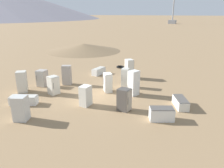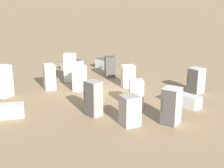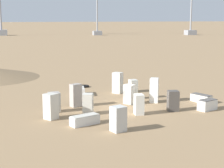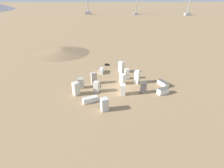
{
  "view_description": "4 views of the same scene",
  "coord_description": "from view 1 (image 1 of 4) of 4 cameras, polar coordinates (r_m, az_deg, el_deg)",
  "views": [
    {
      "loc": [
        -7.5,
        13.88,
        6.14
      ],
      "look_at": [
        -1.04,
        -1.06,
        0.8
      ],
      "focal_mm": 35.0,
      "sensor_mm": 36.0,
      "label": 1
    },
    {
      "loc": [
        17.48,
        -5.53,
        5.84
      ],
      "look_at": [
        1.23,
        0.16,
        0.77
      ],
      "focal_mm": 50.0,
      "sensor_mm": 36.0,
      "label": 2
    },
    {
      "loc": [
        7.92,
        25.8,
        6.7
      ],
      "look_at": [
        1.07,
        -0.36,
        1.84
      ],
      "focal_mm": 60.0,
      "sensor_mm": 36.0,
      "label": 3
    },
    {
      "loc": [
        2.21,
        21.47,
        11.37
      ],
      "look_at": [
        1.05,
        0.65,
        0.99
      ],
      "focal_mm": 28.0,
      "sensor_mm": 36.0,
      "label": 4
    }
  ],
  "objects": [
    {
      "name": "scrap_tire",
      "position": [
        25.6,
        2.17,
        4.5
      ],
      "size": [
        0.91,
        0.91,
        0.19
      ],
      "color": "black",
      "rests_on": "ground_plane"
    },
    {
      "name": "discarded_fridge_7",
      "position": [
        18.92,
        -22.45,
        0.55
      ],
      "size": [
        1.06,
        1.07,
        1.72
      ],
      "rotation": [
        0.0,
        0.0,
        3.79
      ],
      "color": "beige",
      "rests_on": "ground_plane"
    },
    {
      "name": "discarded_fridge_3",
      "position": [
        14.25,
        3.22,
        -4.12
      ],
      "size": [
        0.88,
        0.78,
        1.49
      ],
      "rotation": [
        0.0,
        0.0,
        1.41
      ],
      "color": "#4C4742",
      "rests_on": "ground_plane"
    },
    {
      "name": "discarded_fridge_10",
      "position": [
        15.6,
        17.46,
        -4.64
      ],
      "size": [
        1.32,
        1.86,
        0.63
      ],
      "rotation": [
        0.0,
        0.0,
        0.4
      ],
      "color": "silver",
      "rests_on": "ground_plane"
    },
    {
      "name": "discarded_fridge_5",
      "position": [
        19.95,
        -17.79,
        1.48
      ],
      "size": [
        0.86,
        0.87,
        1.41
      ],
      "rotation": [
        0.0,
        0.0,
        0.1
      ],
      "color": "#A89E93",
      "rests_on": "ground_plane"
    },
    {
      "name": "discarded_fridge_2",
      "position": [
        17.56,
        -1.13,
        0.37
      ],
      "size": [
        0.93,
        0.95,
        1.55
      ],
      "rotation": [
        0.0,
        0.0,
        5.41
      ],
      "color": "silver",
      "rests_on": "ground_plane"
    },
    {
      "name": "dirt_mound",
      "position": [
        37.2,
        -7.37,
        9.48
      ],
      "size": [
        12.25,
        12.25,
        1.22
      ],
      "color": "#7F6647",
      "rests_on": "ground_plane"
    },
    {
      "name": "discarded_fridge_14",
      "position": [
        19.78,
        -11.71,
        2.32
      ],
      "size": [
        0.94,
        0.86,
        1.73
      ],
      "rotation": [
        0.0,
        0.0,
        3.55
      ],
      "color": "#A89E93",
      "rests_on": "ground_plane"
    },
    {
      "name": "discarded_fridge_0",
      "position": [
        18.74,
        3.48,
        1.62
      ],
      "size": [
        0.66,
        0.72,
        1.63
      ],
      "rotation": [
        0.0,
        0.0,
        0.09
      ],
      "color": "beige",
      "rests_on": "ground_plane"
    },
    {
      "name": "discarded_fridge_8",
      "position": [
        14.06,
        -22.72,
        -5.85
      ],
      "size": [
        0.98,
        0.98,
        1.52
      ],
      "rotation": [
        0.0,
        0.0,
        3.48
      ],
      "color": "silver",
      "rests_on": "ground_plane"
    },
    {
      "name": "discarded_fridge_6",
      "position": [
        13.45,
        12.84,
        -7.63
      ],
      "size": [
        1.6,
        1.24,
        0.79
      ],
      "rotation": [
        0.0,
        0.0,
        5.11
      ],
      "color": "white",
      "rests_on": "ground_plane"
    },
    {
      "name": "discarded_fridge_12",
      "position": [
        15.08,
        -6.91,
        -3.07
      ],
      "size": [
        0.67,
        0.84,
        1.42
      ],
      "rotation": [
        0.0,
        0.0,
        3.05
      ],
      "color": "silver",
      "rests_on": "ground_plane"
    },
    {
      "name": "power_pylon_2",
      "position": [
        133.69,
        15.82,
        19.5
      ],
      "size": [
        12.06,
        4.13,
        34.45
      ],
      "color": "gray",
      "rests_on": "ground_plane"
    },
    {
      "name": "ground_plane",
      "position": [
        16.93,
        -4.66,
        -3.16
      ],
      "size": [
        1000.0,
        1000.0,
        0.0
      ],
      "primitive_type": "plane",
      "color": "#937551"
    },
    {
      "name": "discarded_fridge_13",
      "position": [
        16.52,
        -22.09,
        -3.9
      ],
      "size": [
        2.0,
        1.36,
        0.62
      ],
      "rotation": [
        0.0,
        0.0,
        5.1
      ],
      "color": "white",
      "rests_on": "ground_plane"
    },
    {
      "name": "discarded_fridge_9",
      "position": [
        21.34,
        4.53,
        3.98
      ],
      "size": [
        1.02,
        1.03,
        1.86
      ],
      "rotation": [
        0.0,
        0.0,
        2.32
      ],
      "color": "silver",
      "rests_on": "ground_plane"
    },
    {
      "name": "discarded_fridge_4",
      "position": [
        17.65,
        -15.04,
        -0.32
      ],
      "size": [
        0.89,
        0.88,
        1.46
      ],
      "rotation": [
        0.0,
        0.0,
        1.28
      ],
      "color": "beige",
      "rests_on": "ground_plane"
    },
    {
      "name": "discarded_fridge_11",
      "position": [
        22.76,
        -3.5,
        3.36
      ],
      "size": [
        0.83,
        1.78,
        0.68
      ],
      "rotation": [
        0.0,
        0.0,
        6.17
      ],
      "color": "white",
      "rests_on": "ground_plane"
    },
    {
      "name": "discarded_fridge_1",
      "position": [
        16.9,
        5.63,
        0.27
      ],
      "size": [
        0.91,
        0.94,
        1.95
      ],
      "rotation": [
        0.0,
        0.0,
        4.25
      ],
      "color": "white",
      "rests_on": "ground_plane"
    }
  ]
}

